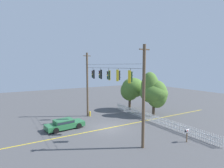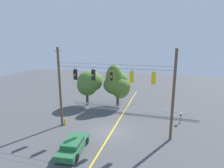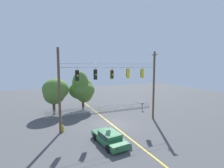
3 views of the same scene
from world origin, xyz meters
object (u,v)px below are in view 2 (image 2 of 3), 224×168
at_px(traffic_signal_westbound_side, 154,78).
at_px(autumn_maple_near_fence, 89,83).
at_px(traffic_signal_northbound_secondary, 132,77).
at_px(roadside_mailbox, 181,115).
at_px(fire_hydrant, 65,122).
at_px(traffic_signal_southbound_primary, 112,76).
at_px(traffic_signal_northbound_primary, 75,75).
at_px(autumn_maple_mid, 117,84).
at_px(traffic_signal_eastbound_side, 93,75).
at_px(parked_car, 73,145).

bearing_deg(traffic_signal_westbound_side, autumn_maple_near_fence, 142.60).
xyz_separation_m(traffic_signal_northbound_secondary, roadside_mailbox, (5.35, 4.50, -5.35)).
relative_size(fire_hydrant, roadside_mailbox, 0.60).
height_order(traffic_signal_southbound_primary, roadside_mailbox, traffic_signal_southbound_primary).
relative_size(traffic_signal_northbound_secondary, roadside_mailbox, 1.08).
relative_size(traffic_signal_northbound_primary, autumn_maple_mid, 0.23).
height_order(traffic_signal_northbound_primary, autumn_maple_mid, traffic_signal_northbound_primary).
bearing_deg(traffic_signal_westbound_side, roadside_mailbox, 54.59).
height_order(traffic_signal_eastbound_side, traffic_signal_northbound_secondary, same).
height_order(traffic_signal_westbound_side, parked_car, traffic_signal_westbound_side).
distance_m(traffic_signal_southbound_primary, autumn_maple_mid, 9.20).
distance_m(traffic_signal_southbound_primary, traffic_signal_westbound_side, 4.30).
xyz_separation_m(traffic_signal_eastbound_side, traffic_signal_northbound_secondary, (4.23, -0.02, 0.06)).
bearing_deg(parked_car, traffic_signal_westbound_side, 34.78).
height_order(traffic_signal_northbound_primary, autumn_maple_near_fence, traffic_signal_northbound_primary).
height_order(traffic_signal_northbound_primary, roadside_mailbox, traffic_signal_northbound_primary).
bearing_deg(traffic_signal_southbound_primary, autumn_maple_mid, 100.41).
bearing_deg(autumn_maple_mid, traffic_signal_southbound_primary, -79.59).
distance_m(traffic_signal_southbound_primary, parked_car, 7.71).
xyz_separation_m(traffic_signal_southbound_primary, parked_car, (-2.34, -4.63, -5.70)).
distance_m(traffic_signal_eastbound_side, traffic_signal_westbound_side, 6.39).
relative_size(traffic_signal_southbound_primary, roadside_mailbox, 1.12).
bearing_deg(traffic_signal_eastbound_side, traffic_signal_southbound_primary, -0.01).
bearing_deg(traffic_signal_southbound_primary, traffic_signal_northbound_secondary, -0.52).
xyz_separation_m(traffic_signal_northbound_primary, fire_hydrant, (-1.70, 0.21, -5.88)).
relative_size(traffic_signal_southbound_primary, fire_hydrant, 1.87).
bearing_deg(traffic_signal_westbound_side, traffic_signal_northbound_secondary, 180.00).
distance_m(autumn_maple_mid, parked_car, 13.60).
relative_size(traffic_signal_northbound_primary, autumn_maple_near_fence, 0.28).
xyz_separation_m(traffic_signal_westbound_side, fire_hydrant, (-10.23, 0.23, -5.98)).
xyz_separation_m(traffic_signal_westbound_side, roadside_mailbox, (3.20, 4.50, -5.32)).
height_order(traffic_signal_northbound_primary, parked_car, traffic_signal_northbound_primary).
relative_size(autumn_maple_near_fence, fire_hydrant, 7.04).
bearing_deg(parked_car, roadside_mailbox, 42.80).
xyz_separation_m(autumn_maple_near_fence, roadside_mailbox, (13.45, -3.34, -2.52)).
relative_size(traffic_signal_westbound_side, parked_car, 0.31).
xyz_separation_m(autumn_maple_near_fence, autumn_maple_mid, (4.37, 0.81, -0.03)).
height_order(traffic_signal_northbound_primary, fire_hydrant, traffic_signal_northbound_primary).
bearing_deg(parked_car, fire_hydrant, 126.52).
distance_m(autumn_maple_near_fence, parked_car, 13.29).
xyz_separation_m(traffic_signal_southbound_primary, traffic_signal_westbound_side, (4.30, -0.02, 0.06)).
bearing_deg(traffic_signal_southbound_primary, autumn_maple_near_fence, 127.29).
bearing_deg(traffic_signal_northbound_secondary, traffic_signal_northbound_primary, 179.82).
xyz_separation_m(traffic_signal_eastbound_side, parked_car, (-0.25, -4.63, -5.72)).
bearing_deg(roadside_mailbox, traffic_signal_northbound_secondary, -139.95).
height_order(traffic_signal_southbound_primary, parked_car, traffic_signal_southbound_primary).
bearing_deg(fire_hydrant, autumn_maple_mid, 62.69).
relative_size(traffic_signal_northbound_secondary, autumn_maple_near_fence, 0.26).
height_order(autumn_maple_mid, parked_car, autumn_maple_mid).
bearing_deg(traffic_signal_northbound_secondary, traffic_signal_westbound_side, -0.00).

